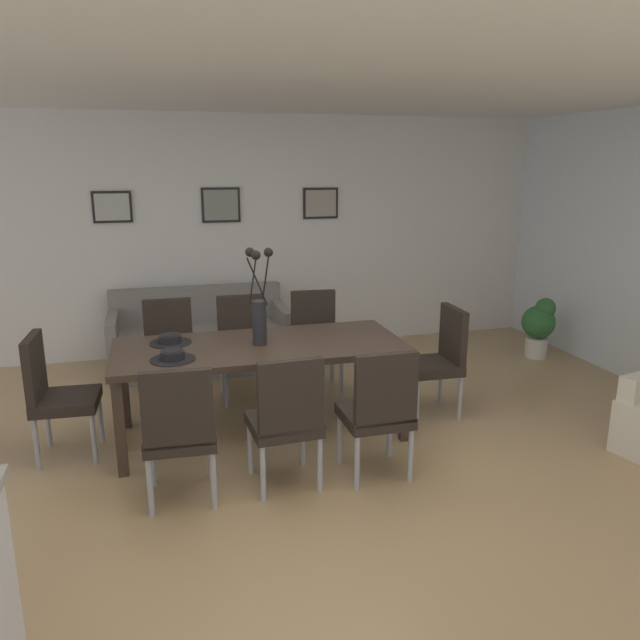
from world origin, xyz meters
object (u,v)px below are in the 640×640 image
Objects in this scene: dining_chair_far_left at (286,415)px; centerpiece_vase at (259,308)px; potted_plant at (539,325)px; framed_picture_right at (321,203)px; dining_chair_near_left at (179,428)px; dining_table at (260,353)px; dining_chair_mid_right at (315,336)px; dining_chair_head_east at (440,355)px; dining_chair_mid_left at (379,407)px; dining_chair_far_right at (243,342)px; sofa at (200,340)px; dining_chair_near_right at (170,347)px; bowl_near_left at (172,354)px; dining_chair_head_west at (54,390)px; bowl_near_right at (170,338)px; framed_picture_center at (221,205)px; framed_picture_left at (112,207)px.

dining_chair_far_left is 1.01m from centerpiece_vase.
framed_picture_right is at bearing 151.68° from potted_plant.
dining_chair_near_left is 1.00× the size of dining_chair_far_left.
dining_table is at bearing -160.85° from potted_plant.
dining_chair_mid_right and dining_chair_head_east have the same top height.
dining_chair_mid_left is 1.80m from dining_chair_mid_right.
dining_chair_far_right is 1.03m from sofa.
dining_chair_near_right is 1.00× the size of dining_chair_far_right.
bowl_near_left is (-2.19, -0.24, 0.27)m from dining_chair_head_east.
sofa reaches higher than dining_table.
dining_chair_far_left and dining_chair_head_east have the same top height.
framed_picture_right is at bearing 41.14° from dining_chair_head_west.
dining_chair_near_right is 0.72m from bowl_near_right.
dining_table is 1.13m from dining_chair_mid_right.
sofa is at bearing -123.89° from framed_picture_center.
dining_chair_near_right is 5.41× the size of bowl_near_left.
dining_chair_far_left is 1.30m from bowl_near_right.
bowl_near_right is (0.00, 0.42, 0.00)m from bowl_near_left.
dining_chair_mid_right is 1.53m from bowl_near_right.
framed_picture_left is 0.59× the size of potted_plant.
dining_chair_mid_right is at bearing 134.49° from dining_chair_head_east.
dining_chair_far_right and dining_chair_mid_right have the same top height.
dining_chair_near_left is 1.00× the size of dining_chair_head_west.
sofa is at bearing 137.38° from dining_chair_mid_right.
potted_plant is (3.60, -0.68, 0.09)m from sofa.
dining_chair_near_right is at bearing 126.74° from dining_table.
dining_chair_head_east is 5.41× the size of bowl_near_left.
dining_chair_far_right is at bearing -128.26° from framed_picture_right.
centerpiece_vase is (-1.53, -0.02, 0.51)m from dining_chair_head_east.
dining_chair_head_west reaches higher than dining_table.
framed_picture_left reaches higher than dining_chair_near_right.
framed_picture_left is 1.12m from framed_picture_center.
dining_chair_far_left reaches higher than potted_plant.
dining_chair_far_left is 0.51× the size of sofa.
dining_chair_mid_left reaches higher than dining_table.
bowl_near_right is (-0.00, -0.67, 0.27)m from dining_chair_near_right.
framed_picture_right is (1.78, 1.42, 1.13)m from dining_chair_near_right.
dining_table is 2.39× the size of dining_chair_near_right.
dining_chair_far_right is 5.41× the size of bowl_near_right.
dining_chair_head_east is 2.59m from sofa.
dining_chair_near_right reaches higher than bowl_near_left.
sofa is 1.65m from framed_picture_left.
dining_chair_far_right is 1.00× the size of dining_chair_mid_left.
framed_picture_right reaches higher than dining_chair_head_west.
bowl_near_left is 0.41× the size of framed_picture_center.
dining_chair_near_right is (0.00, 1.76, 0.00)m from dining_chair_near_left.
dining_chair_near_left is 1.76m from dining_chair_near_right.
dining_table is at bearing 52.98° from dining_chair_near_left.
dining_chair_head_east is at bearing -4.91° from bowl_near_right.
dining_chair_near_left is 2.22× the size of framed_picture_center.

